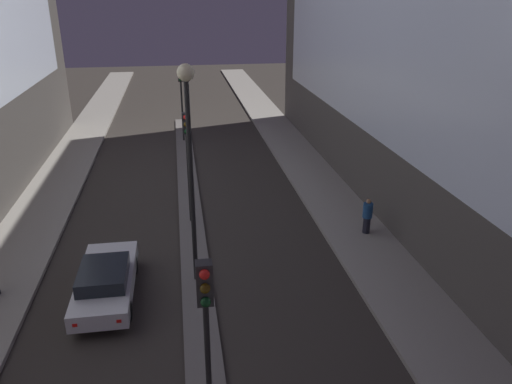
{
  "coord_description": "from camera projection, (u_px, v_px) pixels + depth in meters",
  "views": [
    {
      "loc": [
        -0.31,
        -5.31,
        9.71
      ],
      "look_at": [
        3.26,
        17.08,
        0.5
      ],
      "focal_mm": 35.0,
      "sensor_mm": 36.0,
      "label": 1
    }
  ],
  "objects": [
    {
      "name": "median_strip",
      "position": [
        189.0,
        200.0,
        24.64
      ],
      "size": [
        1.06,
        33.2,
        0.12
      ],
      "color": "#66605B",
      "rests_on": "ground"
    },
    {
      "name": "traffic_light_near",
      "position": [
        206.0,
        322.0,
        9.72
      ],
      "size": [
        0.32,
        0.42,
        4.9
      ],
      "color": "black",
      "rests_on": "median_strip"
    },
    {
      "name": "traffic_light_mid",
      "position": [
        187.0,
        144.0,
        20.97
      ],
      "size": [
        0.32,
        0.42,
        4.9
      ],
      "color": "black",
      "rests_on": "median_strip"
    },
    {
      "name": "traffic_light_far",
      "position": [
        181.0,
        88.0,
        32.9
      ],
      "size": [
        0.32,
        0.42,
        4.9
      ],
      "color": "black",
      "rests_on": "median_strip"
    },
    {
      "name": "street_lamp",
      "position": [
        189.0,
        135.0,
        15.85
      ],
      "size": [
        0.55,
        0.55,
        7.54
      ],
      "color": "black",
      "rests_on": "median_strip"
    },
    {
      "name": "car_left_lane",
      "position": [
        106.0,
        280.0,
        16.66
      ],
      "size": [
        1.79,
        4.65,
        1.33
      ],
      "color": "silver",
      "rests_on": "ground"
    },
    {
      "name": "pedestrian_on_right_sidewalk",
      "position": [
        367.0,
        215.0,
        20.85
      ],
      "size": [
        0.41,
        0.41,
        1.54
      ],
      "color": "black",
      "rests_on": "sidewalk_right"
    }
  ]
}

